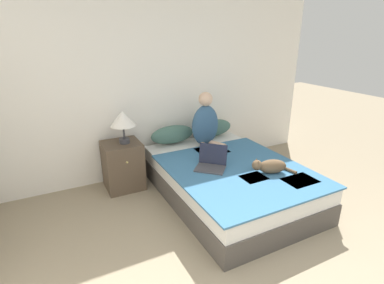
% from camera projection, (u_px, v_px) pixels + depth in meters
% --- Properties ---
extents(wall_back, '(5.16, 0.05, 2.55)m').
position_uv_depth(wall_back, '(150.00, 83.00, 3.96)').
color(wall_back, white).
rests_on(wall_back, ground_plane).
extents(bed, '(1.46, 2.08, 0.45)m').
position_uv_depth(bed, '(228.00, 180.00, 3.62)').
color(bed, '#4C4742').
rests_on(bed, ground_plane).
extents(pillow_near, '(0.63, 0.21, 0.25)m').
position_uv_depth(pillow_near, '(172.00, 134.00, 4.13)').
color(pillow_near, '#42665B').
rests_on(pillow_near, bed).
extents(pillow_far, '(0.63, 0.21, 0.25)m').
position_uv_depth(pillow_far, '(212.00, 128.00, 4.40)').
color(pillow_far, '#42665B').
rests_on(pillow_far, bed).
extents(person_sitting, '(0.39, 0.38, 0.73)m').
position_uv_depth(person_sitting, '(205.00, 123.00, 4.00)').
color(person_sitting, '#33567A').
rests_on(person_sitting, bed).
extents(cat_tabby, '(0.45, 0.28, 0.17)m').
position_uv_depth(cat_tabby, '(270.00, 166.00, 3.27)').
color(cat_tabby, brown).
rests_on(cat_tabby, bed).
extents(laptop_open, '(0.43, 0.43, 0.25)m').
position_uv_depth(laptop_open, '(211.00, 163.00, 3.41)').
color(laptop_open, '#424247').
rests_on(laptop_open, bed).
extents(nightstand, '(0.46, 0.46, 0.61)m').
position_uv_depth(nightstand, '(123.00, 165.00, 3.83)').
color(nightstand, brown).
rests_on(nightstand, ground_plane).
extents(table_lamp, '(0.31, 0.31, 0.41)m').
position_uv_depth(table_lamp, '(123.00, 120.00, 3.61)').
color(table_lamp, '#38383D').
rests_on(table_lamp, nightstand).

